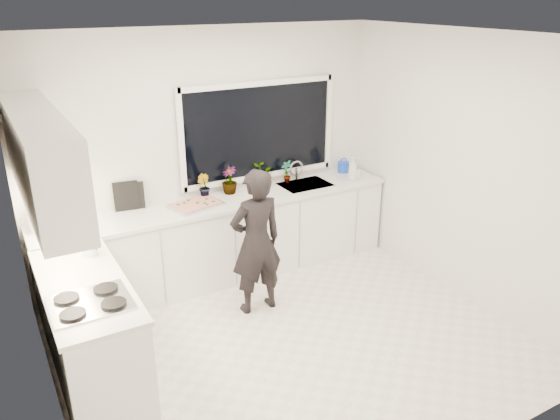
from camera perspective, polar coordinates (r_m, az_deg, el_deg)
floor at (r=5.20m, az=1.13°, el=-13.65°), size 4.00×3.50×0.02m
wall_back at (r=6.04m, az=-7.39°, el=5.75°), size 4.00×0.02×2.70m
wall_left at (r=3.99m, az=-24.46°, el=-4.84°), size 0.02×3.50×2.70m
wall_right at (r=5.78m, az=18.66°, el=4.03°), size 0.02×3.50×2.70m
ceiling at (r=4.24m, az=1.42°, el=17.81°), size 4.00×3.50×0.02m
window at (r=6.20m, az=-2.19°, el=8.26°), size 1.80×0.02×1.00m
base_cabinets_back at (r=6.09m, az=-5.84°, el=-3.19°), size 3.92×0.58×0.88m
base_cabinets_left at (r=4.76m, az=-19.12°, el=-12.19°), size 0.58×1.60×0.88m
countertop_back at (r=5.90m, az=-5.97°, el=0.82°), size 3.94×0.62×0.04m
countertop_left at (r=4.53m, az=-19.84°, el=-7.33°), size 0.62×1.60×0.04m
upper_cabinets at (r=4.49m, az=-23.74°, el=5.04°), size 0.34×2.10×0.70m
sink at (r=6.38m, az=2.63°, el=2.28°), size 0.58×0.42×0.14m
faucet at (r=6.49m, az=1.72°, el=4.12°), size 0.03×0.03×0.22m
stovetop at (r=4.20m, az=-19.24°, el=-9.07°), size 0.56×0.48×0.03m
person at (r=5.32m, az=-2.51°, el=-3.36°), size 0.54×0.36×1.49m
pizza_tray at (r=5.76m, az=-8.81°, el=0.51°), size 0.57×0.47×0.03m
pizza at (r=5.76m, az=-8.82°, el=0.66°), size 0.52×0.42×0.01m
watering_can at (r=6.83m, az=6.62°, el=4.49°), size 0.18×0.18×0.13m
paper_towel_roll at (r=5.54m, az=-24.24°, el=-0.86°), size 0.14×0.14×0.26m
knife_block at (r=5.59m, az=-23.73°, el=-0.81°), size 0.15×0.12×0.22m
utensil_crock at (r=4.90m, az=-19.26°, el=-3.64°), size 0.16×0.16×0.16m
picture_frame_large at (r=5.81m, az=-15.07°, el=1.48°), size 0.22×0.08×0.28m
picture_frame_small at (r=5.79m, az=-15.78°, el=1.44°), size 0.25×0.06×0.30m
herb_plants at (r=6.15m, az=-3.33°, el=3.35°), size 1.18×0.24×0.30m
soap_bottles at (r=6.53m, az=7.69°, el=4.19°), size 0.15×0.12×0.28m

